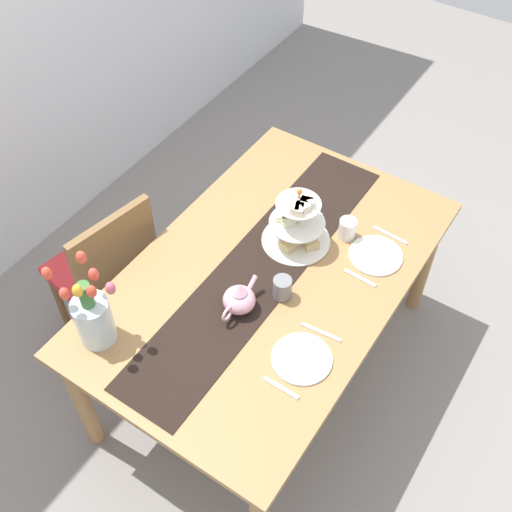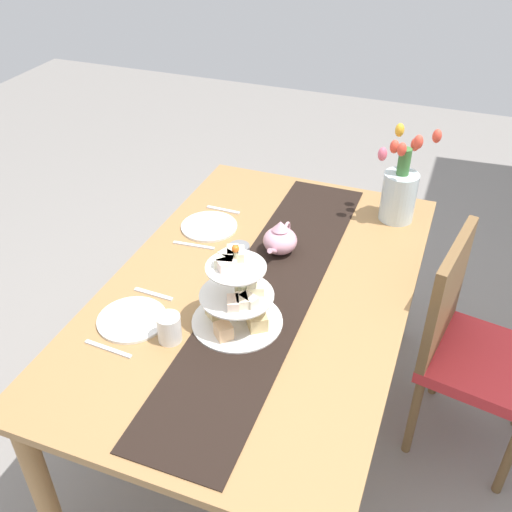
# 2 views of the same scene
# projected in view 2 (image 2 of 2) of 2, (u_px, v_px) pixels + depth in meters

# --- Properties ---
(ground_plane) EXTENTS (8.00, 8.00, 0.00)m
(ground_plane) POSITION_uv_depth(u_px,v_px,m) (259.00, 421.00, 2.52)
(ground_plane) COLOR gray
(dining_table) EXTENTS (1.67, 1.04, 0.74)m
(dining_table) POSITION_uv_depth(u_px,v_px,m) (259.00, 306.00, 2.15)
(dining_table) COLOR #A37747
(dining_table) RESTS_ON ground_plane
(chair_left) EXTENTS (0.49, 0.49, 0.91)m
(chair_left) POSITION_uv_depth(u_px,v_px,m) (469.00, 342.00, 2.19)
(chair_left) COLOR brown
(chair_left) RESTS_ON ground_plane
(table_runner) EXTENTS (1.59, 0.32, 0.00)m
(table_runner) POSITION_uv_depth(u_px,v_px,m) (271.00, 288.00, 2.08)
(table_runner) COLOR black
(table_runner) RESTS_ON dining_table
(tiered_cake_stand) EXTENTS (0.30, 0.30, 0.30)m
(tiered_cake_stand) POSITION_uv_depth(u_px,v_px,m) (237.00, 299.00, 1.87)
(tiered_cake_stand) COLOR beige
(tiered_cake_stand) RESTS_ON table_runner
(teapot) EXTENTS (0.24, 0.13, 0.14)m
(teapot) POSITION_uv_depth(u_px,v_px,m) (280.00, 239.00, 2.23)
(teapot) COLOR #E5A8BC
(teapot) RESTS_ON table_runner
(tulip_vase) EXTENTS (0.16, 0.22, 0.41)m
(tulip_vase) POSITION_uv_depth(u_px,v_px,m) (400.00, 190.00, 2.39)
(tulip_vase) COLOR silver
(tulip_vase) RESTS_ON dining_table
(dinner_plate_left) EXTENTS (0.23, 0.23, 0.01)m
(dinner_plate_left) POSITION_uv_depth(u_px,v_px,m) (209.00, 226.00, 2.41)
(dinner_plate_left) COLOR white
(dinner_plate_left) RESTS_ON dining_table
(fork_left) EXTENTS (0.02, 0.15, 0.01)m
(fork_left) POSITION_uv_depth(u_px,v_px,m) (223.00, 210.00, 2.52)
(fork_left) COLOR silver
(fork_left) RESTS_ON dining_table
(knife_left) EXTENTS (0.03, 0.17, 0.01)m
(knife_left) POSITION_uv_depth(u_px,v_px,m) (194.00, 245.00, 2.30)
(knife_left) COLOR silver
(knife_left) RESTS_ON dining_table
(dinner_plate_right) EXTENTS (0.23, 0.23, 0.01)m
(dinner_plate_right) POSITION_uv_depth(u_px,v_px,m) (132.00, 319.00, 1.94)
(dinner_plate_right) COLOR white
(dinner_plate_right) RESTS_ON dining_table
(fork_right) EXTENTS (0.02, 0.15, 0.01)m
(fork_right) POSITION_uv_depth(u_px,v_px,m) (154.00, 294.00, 2.05)
(fork_right) COLOR silver
(fork_right) RESTS_ON dining_table
(knife_right) EXTENTS (0.02, 0.17, 0.01)m
(knife_right) POSITION_uv_depth(u_px,v_px,m) (108.00, 349.00, 1.83)
(knife_right) COLOR silver
(knife_right) RESTS_ON dining_table
(mug_grey) EXTENTS (0.08, 0.08, 0.09)m
(mug_grey) POSITION_uv_depth(u_px,v_px,m) (239.00, 256.00, 2.15)
(mug_grey) COLOR slate
(mug_grey) RESTS_ON table_runner
(mug_white_text) EXTENTS (0.08, 0.08, 0.09)m
(mug_white_text) POSITION_uv_depth(u_px,v_px,m) (169.00, 328.00, 1.84)
(mug_white_text) COLOR white
(mug_white_text) RESTS_ON dining_table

